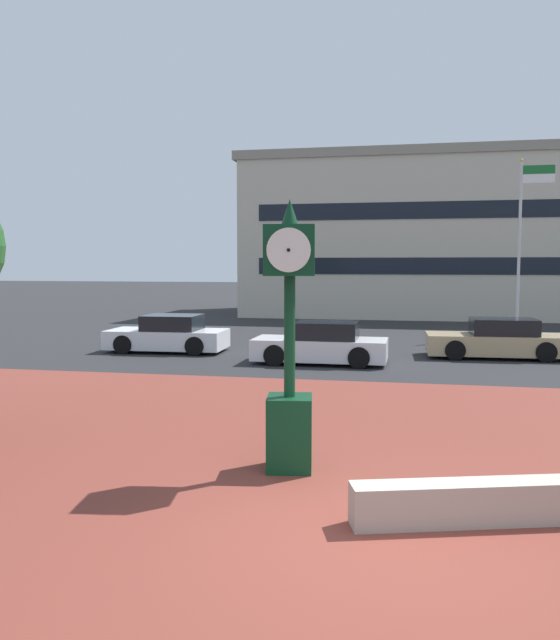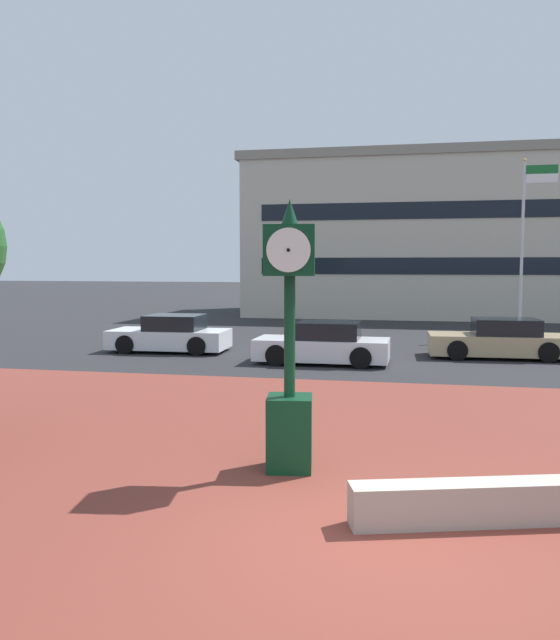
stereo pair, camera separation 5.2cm
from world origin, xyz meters
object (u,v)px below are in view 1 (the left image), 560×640
at_px(car_street_distant, 322,345).
at_px(flagpole_primary, 522,236).
at_px(civic_building, 464,237).
at_px(car_street_near, 168,335).
at_px(street_clock, 290,346).
at_px(car_street_mid, 498,340).

relative_size(car_street_distant, flagpole_primary, 0.55).
relative_size(flagpole_primary, civic_building, 0.28).
distance_m(car_street_near, flagpole_primary, 15.03).
bearing_deg(civic_building, flagpole_primary, -83.39).
height_order(street_clock, car_street_near, street_clock).
xyz_separation_m(car_street_distant, flagpole_primary, (7.10, 8.83, 3.62)).
height_order(car_street_mid, car_street_distant, same).
bearing_deg(car_street_near, flagpole_primary, -62.42).
bearing_deg(car_street_distant, car_street_mid, -66.52).
height_order(car_street_distant, civic_building, civic_building).
bearing_deg(car_street_distant, car_street_near, 73.94).
height_order(car_street_mid, civic_building, civic_building).
bearing_deg(civic_building, car_street_near, -120.13).
distance_m(flagpole_primary, civic_building, 12.33).
bearing_deg(car_street_distant, flagpole_primary, -38.53).
height_order(car_street_near, flagpole_primary, flagpole_primary).
distance_m(street_clock, car_street_distant, 10.50).
bearing_deg(car_street_distant, street_clock, -174.51).
bearing_deg(civic_building, car_street_distant, -105.10).
bearing_deg(flagpole_primary, car_street_near, -150.47).
xyz_separation_m(car_street_near, car_street_mid, (11.03, 0.69, 0.00)).
bearing_deg(street_clock, car_street_distant, 87.02).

